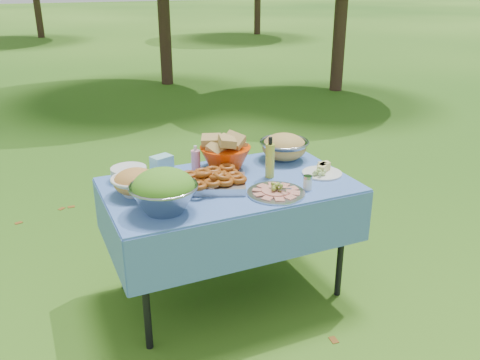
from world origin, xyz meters
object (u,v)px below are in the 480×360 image
at_px(plate_stack, 129,173).
at_px(oil_bottle, 270,157).
at_px(charcuterie_platter, 276,188).
at_px(picnic_table, 229,239).
at_px(salad_bowl, 164,191).
at_px(pasta_bowl_steel, 284,146).
at_px(bread_bowl, 225,152).

bearing_deg(plate_stack, oil_bottle, -21.12).
xyz_separation_m(charcuterie_platter, oil_bottle, (0.09, 0.25, 0.09)).
relative_size(picnic_table, oil_bottle, 5.71).
height_order(plate_stack, oil_bottle, oil_bottle).
bearing_deg(picnic_table, plate_stack, 149.95).
bearing_deg(oil_bottle, salad_bowl, -163.70).
distance_m(plate_stack, pasta_bowl_steel, 1.05).
xyz_separation_m(picnic_table, bread_bowl, (0.08, 0.26, 0.49)).
bearing_deg(plate_stack, picnic_table, -30.05).
height_order(bread_bowl, oil_bottle, oil_bottle).
relative_size(pasta_bowl_steel, charcuterie_platter, 0.99).
bearing_deg(salad_bowl, pasta_bowl_steel, 25.89).
relative_size(bread_bowl, charcuterie_platter, 0.98).
relative_size(picnic_table, salad_bowl, 4.07).
distance_m(salad_bowl, bread_bowl, 0.72).
xyz_separation_m(plate_stack, pasta_bowl_steel, (1.05, -0.05, 0.05)).
height_order(bread_bowl, pasta_bowl_steel, bread_bowl).
relative_size(plate_stack, pasta_bowl_steel, 0.66).
xyz_separation_m(picnic_table, plate_stack, (-0.53, 0.31, 0.42)).
height_order(pasta_bowl_steel, oil_bottle, oil_bottle).
height_order(picnic_table, bread_bowl, bread_bowl).
height_order(plate_stack, bread_bowl, bread_bowl).
bearing_deg(pasta_bowl_steel, charcuterie_platter, -122.89).
xyz_separation_m(picnic_table, oil_bottle, (0.27, -0.00, 0.51)).
bearing_deg(plate_stack, pasta_bowl_steel, -2.82).
bearing_deg(salad_bowl, charcuterie_platter, -3.20).
distance_m(plate_stack, oil_bottle, 0.87).
height_order(salad_bowl, oil_bottle, oil_bottle).
bearing_deg(picnic_table, pasta_bowl_steel, 26.44).
height_order(picnic_table, salad_bowl, salad_bowl).
distance_m(charcuterie_platter, oil_bottle, 0.28).
height_order(salad_bowl, bread_bowl, salad_bowl).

